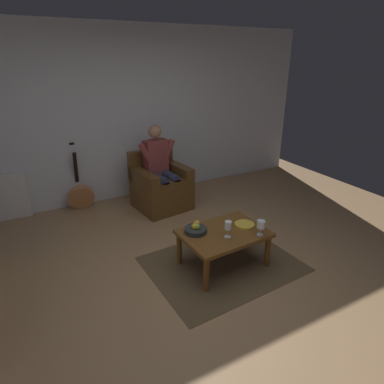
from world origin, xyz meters
TOP-DOWN VIEW (x-y plane):
  - ground_plane at (0.00, 0.00)m, footprint 7.34×7.34m
  - wall_back at (0.00, -2.69)m, footprint 6.52×0.06m
  - rug at (-0.27, -0.25)m, footprint 1.67×1.33m
  - armchair at (-0.26, -1.98)m, footprint 0.82×0.81m
  - person_seated at (-0.26, -1.96)m, footprint 0.61×0.60m
  - coffee_table at (-0.27, -0.25)m, footprint 0.94×0.69m
  - guitar at (0.84, -2.49)m, footprint 0.39×0.34m
  - radiator at (1.79, -2.62)m, footprint 0.52×0.06m
  - wine_glass_near at (-0.58, -0.02)m, footprint 0.08×0.08m
  - wine_glass_far at (-0.25, -0.14)m, footprint 0.07×0.07m
  - fruit_bowl at (-0.01, -0.39)m, footprint 0.24×0.24m
  - decorative_dish at (-0.55, -0.26)m, footprint 0.22×0.22m

SIDE VIEW (x-z plane):
  - ground_plane at x=0.00m, z-range 0.00..0.00m
  - rug at x=-0.27m, z-range 0.00..0.01m
  - guitar at x=0.84m, z-range -0.28..0.73m
  - armchair at x=-0.26m, z-range -0.11..0.75m
  - radiator at x=1.79m, z-range 0.00..0.67m
  - coffee_table at x=-0.27m, z-range 0.15..0.57m
  - decorative_dish at x=-0.55m, z-range 0.42..0.44m
  - fruit_bowl at x=-0.01m, z-range 0.40..0.51m
  - wine_glass_near at x=-0.58m, z-range 0.45..0.61m
  - wine_glass_far at x=-0.25m, z-range 0.45..0.63m
  - person_seated at x=-0.26m, z-range 0.04..1.30m
  - wall_back at x=0.00m, z-range 0.00..2.62m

